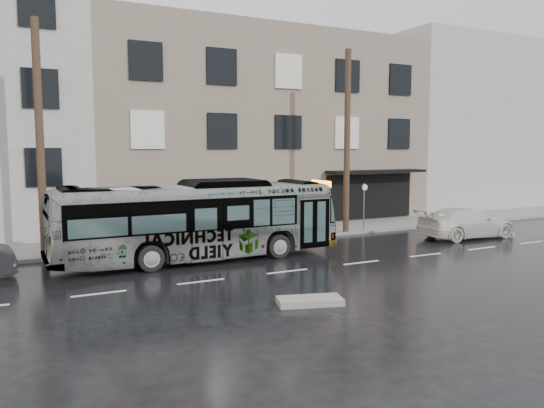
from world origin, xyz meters
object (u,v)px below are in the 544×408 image
Objects in this scene: utility_pole_front at (347,142)px; utility_pole_rear at (40,140)px; white_sedan at (467,223)px; sign_post at (364,207)px; bus at (198,220)px.

utility_pole_front and utility_pole_rear have the same top height.
white_sedan is at bearing -10.64° from utility_pole_rear.
sign_post is (15.10, 0.00, -3.30)m from utility_pole_rear.
sign_post is at bearing 48.35° from white_sedan.
utility_pole_rear is 3.75× the size of sign_post.
utility_pole_rear is at bearing 82.52° from white_sedan.
utility_pole_rear is 1.78× the size of white_sedan.
utility_pole_front is 9.53m from bus.
white_sedan is (18.62, -3.50, -3.92)m from utility_pole_rear.
sign_post is (1.10, 0.00, -3.30)m from utility_pole_front.
utility_pole_rear is 6.67m from bus.
bus is 2.20× the size of white_sedan.
bus is at bearing -163.77° from utility_pole_front.
utility_pole_front is 3.75× the size of sign_post.
sign_post is 0.48× the size of white_sedan.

